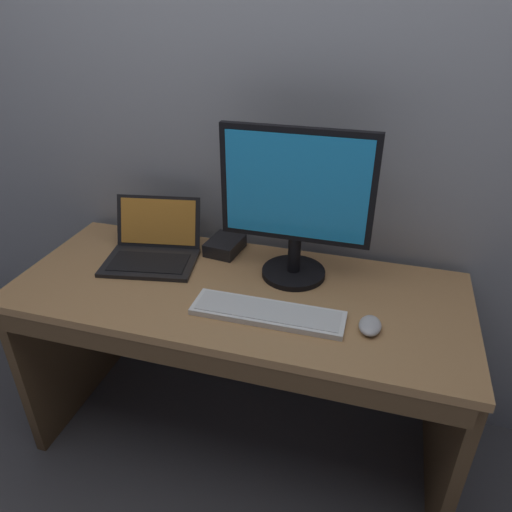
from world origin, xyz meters
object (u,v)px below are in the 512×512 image
(external_monitor, at_px, (296,203))
(wired_keyboard, at_px, (268,313))
(computer_mouse, at_px, (370,326))
(external_drive_box, at_px, (225,245))
(laptop_black, at_px, (152,250))

(external_monitor, relative_size, wired_keyboard, 1.10)
(computer_mouse, bearing_deg, wired_keyboard, -176.16)
(wired_keyboard, relative_size, external_drive_box, 3.16)
(laptop_black, height_order, computer_mouse, laptop_black)
(laptop_black, relative_size, external_monitor, 0.71)
(external_monitor, xyz_separation_m, computer_mouse, (0.30, -0.24, -0.27))
(computer_mouse, bearing_deg, laptop_black, 166.72)
(computer_mouse, bearing_deg, external_drive_box, 150.37)
(laptop_black, relative_size, wired_keyboard, 0.78)
(external_monitor, bearing_deg, computer_mouse, -39.01)
(laptop_black, relative_size, computer_mouse, 3.83)
(external_monitor, xyz_separation_m, wired_keyboard, (-0.03, -0.26, -0.28))
(laptop_black, height_order, external_drive_box, laptop_black)
(external_drive_box, bearing_deg, computer_mouse, -30.53)
(external_monitor, bearing_deg, external_drive_box, 159.47)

